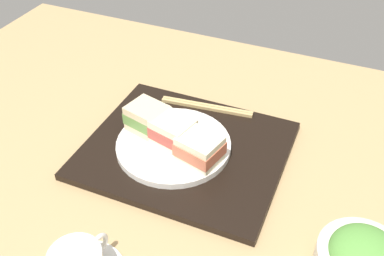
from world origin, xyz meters
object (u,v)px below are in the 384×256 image
(sandwich_plate, at_px, (174,145))
(sandwich_middle, at_px, (173,132))
(sandwich_near, at_px, (201,147))
(sandwich_far, at_px, (148,118))
(chopsticks_pair, at_px, (207,107))

(sandwich_plate, relative_size, sandwich_middle, 2.54)
(sandwich_near, distance_m, sandwich_far, 0.13)
(sandwich_middle, distance_m, sandwich_far, 0.07)
(sandwich_plate, height_order, sandwich_middle, sandwich_middle)
(chopsticks_pair, bearing_deg, sandwich_plate, 85.32)
(sandwich_plate, relative_size, sandwich_far, 2.47)
(sandwich_near, height_order, sandwich_middle, sandwich_middle)
(sandwich_middle, bearing_deg, chopsticks_pair, -94.68)
(sandwich_near, height_order, chopsticks_pair, sandwich_near)
(sandwich_plate, distance_m, sandwich_near, 0.07)
(sandwich_plate, distance_m, sandwich_middle, 0.03)
(sandwich_middle, relative_size, sandwich_far, 0.98)
(sandwich_plate, xyz_separation_m, sandwich_near, (-0.06, 0.02, 0.03))
(sandwich_middle, height_order, sandwich_far, same)
(sandwich_plate, bearing_deg, sandwich_far, -16.10)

